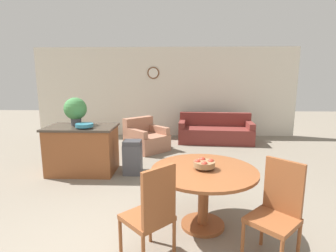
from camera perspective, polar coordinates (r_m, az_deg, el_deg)
The scene contains 11 objects.
wall_back at distance 8.15m, azimuth -0.67°, elevation 7.38°, with size 8.00×0.09×2.70m.
dining_table at distance 3.24m, azimuth 7.78°, elevation -12.05°, with size 1.27×1.27×0.74m.
dining_chair_near_left at distance 2.64m, azimuth -3.52°, elevation -18.01°, with size 0.59×0.59×1.02m.
dining_chair_near_right at distance 2.90m, azimuth 22.64°, elevation -16.17°, with size 0.59×0.59×1.02m.
fruit_bowl at distance 3.16m, azimuth 7.85°, elevation -8.12°, with size 0.25×0.25×0.12m.
kitchen_island at distance 5.28m, azimuth -18.07°, elevation -4.83°, with size 1.28×0.81×0.90m.
teal_bowl at distance 4.95m, azimuth -17.74°, elevation 0.15°, with size 0.32×0.32×0.09m.
potted_plant at distance 5.31m, azimuth -19.51°, elevation 3.40°, with size 0.43×0.43×0.53m.
trash_bin at distance 5.02m, azimuth -7.72°, elevation -6.77°, with size 0.34×0.30×0.65m.
couch at distance 7.50m, azimuth 10.22°, elevation -1.34°, with size 2.08×1.00×0.80m.
armchair at distance 6.61m, azimuth -4.87°, elevation -2.86°, with size 1.22×1.22×0.80m.
Camera 1 is at (0.37, -2.14, 1.81)m, focal length 28.00 mm.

